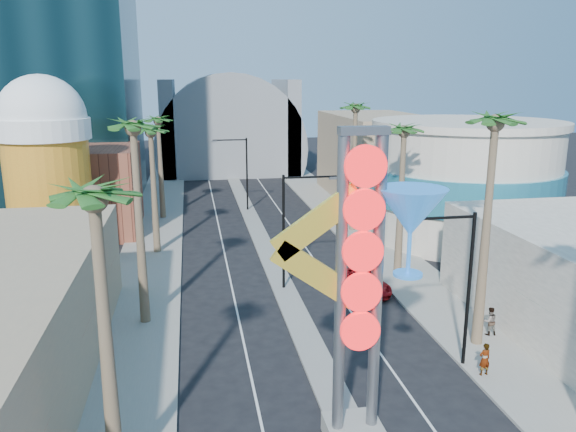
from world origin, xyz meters
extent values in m
cube|color=gray|center=(-9.50, 35.00, 0.07)|extent=(5.00, 100.00, 0.15)
cube|color=gray|center=(9.50, 35.00, 0.07)|extent=(5.00, 100.00, 0.15)
cube|color=gray|center=(0.00, 38.00, 0.07)|extent=(1.60, 84.00, 0.15)
cube|color=brown|center=(-16.00, 38.00, 4.00)|extent=(10.00, 10.00, 8.00)
cube|color=tan|center=(16.00, 48.00, 5.00)|extent=(10.00, 20.00, 10.00)
cylinder|color=orange|center=(-17.00, 30.00, 5.00)|extent=(6.40, 6.40, 10.00)
cylinder|color=white|center=(-17.00, 30.00, 10.40)|extent=(7.00, 7.00, 1.60)
sphere|color=white|center=(-17.00, 30.00, 11.20)|extent=(6.60, 6.60, 6.60)
cylinder|color=#B2A896|center=(18.00, 30.00, 5.00)|extent=(16.00, 16.00, 10.00)
cylinder|color=teal|center=(18.00, 30.00, 5.00)|extent=(16.60, 16.60, 3.00)
cylinder|color=#B2A896|center=(18.00, 30.00, 10.30)|extent=(16.60, 16.60, 0.60)
cylinder|color=slate|center=(0.00, 72.00, 4.00)|extent=(22.00, 16.00, 22.00)
cube|color=slate|center=(-9.00, 72.00, 7.00)|extent=(2.00, 16.00, 14.00)
cube|color=slate|center=(9.00, 72.00, 7.00)|extent=(2.00, 16.00, 14.00)
cylinder|color=slate|center=(-0.70, 3.00, 6.50)|extent=(0.44, 0.44, 12.00)
cylinder|color=slate|center=(0.70, 3.00, 6.50)|extent=(0.44, 0.44, 12.00)
cube|color=slate|center=(0.00, 3.00, 12.40)|extent=(1.80, 0.50, 0.30)
cylinder|color=red|center=(0.00, 2.65, 11.20)|extent=(1.50, 0.25, 1.50)
cylinder|color=red|center=(0.00, 2.65, 9.65)|extent=(1.50, 0.25, 1.50)
cylinder|color=red|center=(0.00, 2.65, 8.10)|extent=(1.50, 0.25, 1.50)
cylinder|color=red|center=(0.00, 2.65, 6.55)|extent=(1.50, 0.25, 1.50)
cylinder|color=red|center=(0.00, 2.65, 5.00)|extent=(1.50, 0.25, 1.50)
cube|color=yellow|center=(-1.60, 3.00, 9.20)|extent=(3.47, 0.25, 2.80)
cube|color=yellow|center=(-1.60, 3.00, 7.20)|extent=(3.47, 0.25, 2.80)
cone|color=blue|center=(1.90, 3.00, 9.40)|extent=(2.60, 2.60, 1.80)
cylinder|color=blue|center=(1.90, 3.00, 7.80)|extent=(0.16, 0.16, 1.60)
cylinder|color=blue|center=(1.90, 3.00, 7.00)|extent=(1.10, 1.10, 0.12)
cylinder|color=black|center=(0.00, 20.00, 4.00)|extent=(0.18, 0.18, 8.00)
cube|color=black|center=(1.80, 20.00, 7.80)|extent=(3.60, 0.12, 0.12)
cube|color=slate|center=(3.40, 20.00, 7.70)|extent=(0.60, 0.25, 0.18)
cylinder|color=black|center=(0.00, 44.00, 4.00)|extent=(0.18, 0.18, 8.00)
cube|color=black|center=(-1.80, 44.00, 7.80)|extent=(3.60, 0.12, 0.12)
cube|color=slate|center=(-3.40, 44.00, 7.70)|extent=(0.60, 0.25, 0.18)
cylinder|color=black|center=(7.20, 8.00, 4.00)|extent=(0.18, 0.18, 8.00)
cube|color=black|center=(5.58, 8.00, 7.80)|extent=(3.24, 0.12, 0.12)
cube|color=slate|center=(4.14, 8.00, 7.70)|extent=(0.60, 0.25, 0.18)
cylinder|color=brown|center=(-9.00, 2.00, 5.25)|extent=(0.40, 0.40, 10.50)
sphere|color=#1A4918|center=(-9.00, 2.00, 10.50)|extent=(2.40, 2.40, 2.40)
cylinder|color=brown|center=(-9.00, 16.00, 5.75)|extent=(0.40, 0.40, 11.50)
sphere|color=#1A4918|center=(-9.00, 16.00, 11.50)|extent=(2.40, 2.40, 2.40)
cylinder|color=brown|center=(-9.00, 30.00, 5.00)|extent=(0.40, 0.40, 10.00)
sphere|color=#1A4918|center=(-9.00, 30.00, 10.00)|extent=(2.40, 2.40, 2.40)
cylinder|color=brown|center=(-9.00, 42.00, 5.00)|extent=(0.40, 0.40, 10.00)
sphere|color=#1A4918|center=(-9.00, 42.00, 10.00)|extent=(2.40, 2.40, 2.40)
cylinder|color=brown|center=(9.00, 10.00, 6.00)|extent=(0.40, 0.40, 12.00)
sphere|color=#1A4918|center=(9.00, 10.00, 12.00)|extent=(2.40, 2.40, 2.40)
cylinder|color=brown|center=(9.00, 22.00, 5.25)|extent=(0.40, 0.40, 10.50)
sphere|color=#1A4918|center=(9.00, 22.00, 10.50)|extent=(2.40, 2.40, 2.40)
cylinder|color=brown|center=(9.00, 34.00, 5.75)|extent=(0.40, 0.40, 11.50)
sphere|color=#1A4918|center=(9.00, 34.00, 11.50)|extent=(2.40, 2.40, 2.40)
imported|color=#A00C12|center=(5.45, 18.70, 0.68)|extent=(2.67, 5.07, 1.36)
imported|color=gray|center=(7.63, 6.74, 0.98)|extent=(0.65, 0.47, 1.66)
imported|color=gray|center=(10.16, 10.78, 0.96)|extent=(0.82, 0.65, 1.63)
camera|label=1|loc=(-5.99, -15.88, 14.16)|focal=35.00mm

